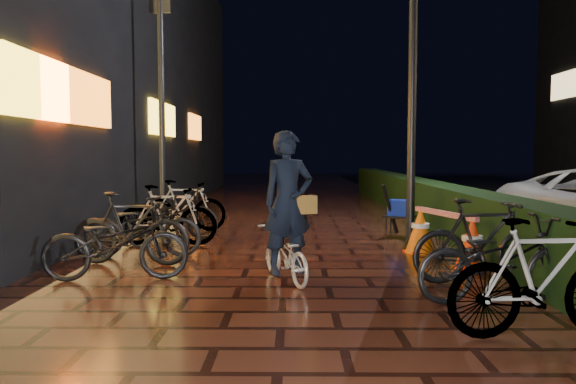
{
  "coord_description": "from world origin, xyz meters",
  "views": [
    {
      "loc": [
        0.12,
        -6.37,
        1.68
      ],
      "look_at": [
        0.04,
        1.89,
        1.1
      ],
      "focal_mm": 35.0,
      "sensor_mm": 36.0,
      "label": 1
    }
  ],
  "objects": [
    {
      "name": "ground",
      "position": [
        0.0,
        0.0,
        0.0
      ],
      "size": [
        80.0,
        80.0,
        0.0
      ],
      "primitive_type": "plane",
      "color": "#381911",
      "rests_on": "ground"
    },
    {
      "name": "hedge",
      "position": [
        3.3,
        8.0,
        0.5
      ],
      "size": [
        0.7,
        20.0,
        1.0
      ],
      "primitive_type": "cube",
      "color": "black",
      "rests_on": "ground"
    },
    {
      "name": "lamp_post_hedge",
      "position": [
        2.33,
        4.21,
        3.22
      ],
      "size": [
        0.56,
        0.16,
        5.85
      ],
      "color": "black",
      "rests_on": "ground"
    },
    {
      "name": "lamp_post_sf",
      "position": [
        -2.85,
        6.33,
        2.82
      ],
      "size": [
        0.49,
        0.15,
        5.13
      ],
      "color": "black",
      "rests_on": "ground"
    },
    {
      "name": "cyclist",
      "position": [
        0.03,
        0.81,
        0.73
      ],
      "size": [
        0.98,
        1.44,
        1.96
      ],
      "color": "silver",
      "rests_on": "ground"
    },
    {
      "name": "traffic_barrier",
      "position": [
        2.47,
        2.3,
        0.39
      ],
      "size": [
        0.96,
        1.92,
        0.78
      ],
      "color": "red",
      "rests_on": "ground"
    },
    {
      "name": "cart_assembly",
      "position": [
        2.21,
        4.72,
        0.55
      ],
      "size": [
        0.77,
        0.66,
        1.07
      ],
      "color": "black",
      "rests_on": "ground"
    },
    {
      "name": "parked_bikes_storefront",
      "position": [
        -2.26,
        3.15,
        0.52
      ],
      "size": [
        2.02,
        5.39,
        1.1
      ],
      "color": "black",
      "rests_on": "ground"
    },
    {
      "name": "parked_bikes_hedge",
      "position": [
        2.45,
        -0.24,
        0.53
      ],
      "size": [
        2.03,
        2.81,
        1.1
      ],
      "color": "black",
      "rests_on": "ground"
    }
  ]
}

